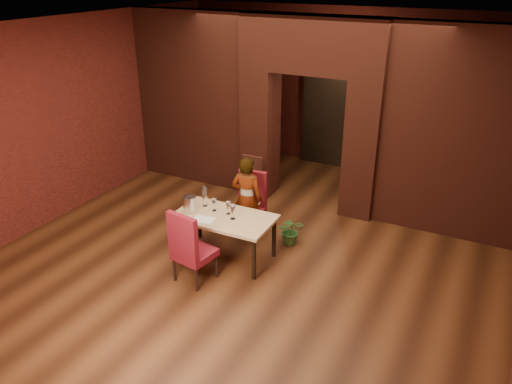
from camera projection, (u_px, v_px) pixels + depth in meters
floor at (256, 252)px, 7.44m from camera, size 8.00×8.00×0.00m
ceiling at (256, 28)px, 6.10m from camera, size 7.00×8.00×0.04m
wall_back at (348, 91)px, 9.99m from camera, size 7.00×0.04×3.20m
wall_left at (68, 118)px, 8.24m from camera, size 0.04×8.00×3.20m
pillar_left at (260, 133)px, 8.97m from camera, size 0.55×0.55×2.30m
pillar_right at (363, 149)px, 8.17m from camera, size 0.55×0.55×2.30m
lintel at (314, 45)px, 7.90m from camera, size 2.45×0.55×0.90m
wing_wall_left at (194, 99)px, 9.37m from camera, size 2.28×0.35×3.20m
wing_wall_right at (459, 135)px, 7.39m from camera, size 2.28×0.35×3.20m
vent_panel at (253, 169)px, 8.98m from camera, size 0.40×0.03×0.50m
rear_door at (326, 115)px, 10.34m from camera, size 0.90×0.08×2.10m
rear_door_frame at (326, 116)px, 10.31m from camera, size 1.02×0.04×2.22m
dining_table at (225, 237)px, 7.20m from camera, size 1.43×0.83×0.66m
chair_far at (248, 205)px, 7.75m from camera, size 0.50×0.50×1.01m
chair_near at (194, 245)px, 6.60m from camera, size 0.55×0.55×1.05m
person_seated at (247, 198)px, 7.59m from camera, size 0.53×0.38×1.33m
wine_glass_a at (214, 205)px, 7.18m from camera, size 0.08×0.08×0.18m
wine_glass_b at (228, 208)px, 7.09m from camera, size 0.08×0.08×0.19m
wine_glass_c at (233, 212)px, 6.94m from camera, size 0.09×0.09×0.21m
tasting_sheet at (204, 220)px, 6.96m from camera, size 0.32×0.26×0.00m
wine_bucket at (190, 204)px, 7.15m from camera, size 0.19×0.19×0.24m
water_bottle at (205, 196)px, 7.30m from camera, size 0.07×0.07×0.32m
potted_plant at (291, 231)px, 7.59m from camera, size 0.50×0.47×0.44m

